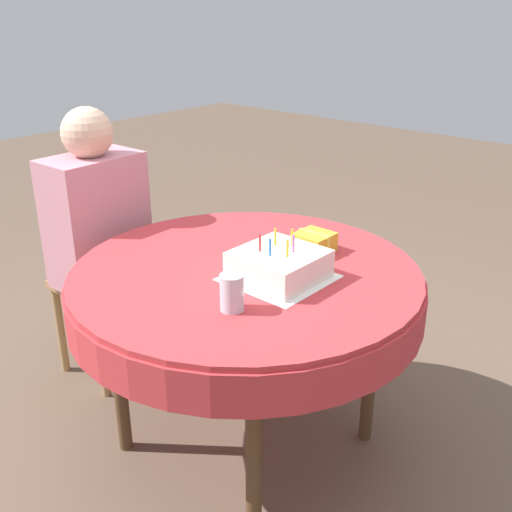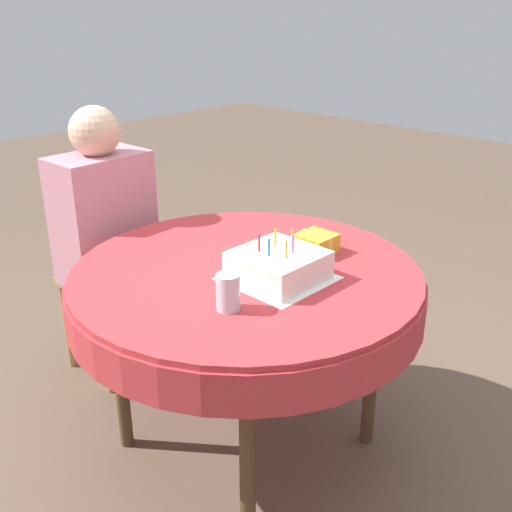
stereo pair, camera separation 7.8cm
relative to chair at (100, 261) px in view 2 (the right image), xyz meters
name	(u,v)px [view 2 (the right image)]	position (x,y,z in m)	size (l,w,h in m)	color
ground_plane	(247,441)	(0.04, -0.90, -0.52)	(12.00, 12.00, 0.00)	brown
dining_table	(246,291)	(0.04, -0.90, 0.14)	(1.23, 1.23, 0.75)	#BC3338
chair	(100,261)	(0.00, 0.00, 0.00)	(0.37, 0.37, 0.98)	#A37A4C
person	(106,220)	(0.00, -0.09, 0.22)	(0.41, 0.34, 1.22)	#DBB293
napkin	(278,278)	(0.05, -1.03, 0.23)	(0.31, 0.31, 0.00)	white
birthday_cake	(278,265)	(0.05, -1.03, 0.28)	(0.26, 0.26, 0.15)	white
drinking_glass	(228,292)	(-0.21, -1.06, 0.29)	(0.07, 0.07, 0.11)	silver
gift_box	(316,243)	(0.32, -0.98, 0.27)	(0.13, 0.13, 0.08)	gold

